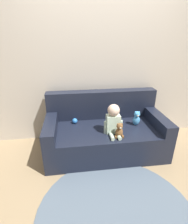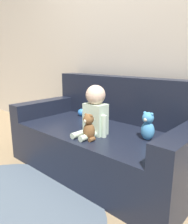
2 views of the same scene
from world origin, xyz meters
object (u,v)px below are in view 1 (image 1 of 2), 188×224
teddy_bear_brown (119,131)px  plush_toy_side (136,118)px  couch (105,132)px  person_baby (113,120)px  toy_ball (75,121)px

teddy_bear_brown → plush_toy_side: size_ratio=0.93×
couch → person_baby: 0.39m
couch → toy_ball: size_ratio=21.43×
person_baby → toy_ball: person_baby is taller
couch → person_baby: bearing=-73.3°
toy_ball → plush_toy_side: bearing=-10.9°
person_baby → teddy_bear_brown: size_ratio=1.98×
couch → teddy_bear_brown: (0.12, -0.35, 0.21)m
teddy_bear_brown → toy_ball: 0.73m
person_baby → plush_toy_side: (0.39, 0.17, -0.08)m
toy_ball → couch: bearing=-14.9°
plush_toy_side → toy_ball: plush_toy_side is taller
person_baby → plush_toy_side: person_baby is taller
teddy_bear_brown → couch: bearing=109.0°
teddy_bear_brown → plush_toy_side: 0.45m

